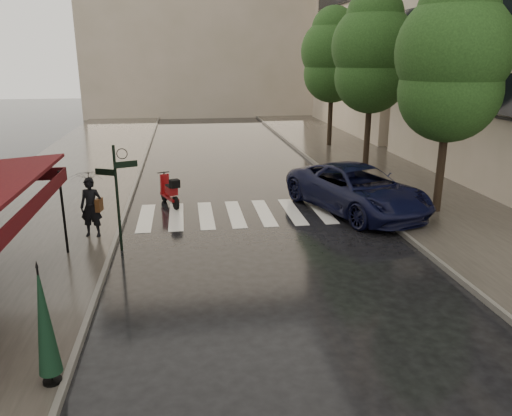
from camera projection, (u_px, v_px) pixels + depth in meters
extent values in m
plane|color=black|center=(159.00, 294.00, 11.90)|extent=(120.00, 120.00, 0.00)
cube|color=#38332D|center=(69.00, 180.00, 22.63)|extent=(6.00, 60.00, 0.12)
cube|color=#38332D|center=(379.00, 170.00, 24.65)|extent=(5.50, 60.00, 0.12)
cube|color=#595651|center=(138.00, 177.00, 23.04)|extent=(0.12, 60.00, 0.16)
cube|color=#595651|center=(325.00, 171.00, 24.26)|extent=(0.12, 60.00, 0.16)
cube|color=silver|center=(146.00, 218.00, 17.48)|extent=(0.50, 3.20, 0.01)
cube|color=silver|center=(176.00, 216.00, 17.63)|extent=(0.50, 3.20, 0.01)
cube|color=silver|center=(206.00, 215.00, 17.77)|extent=(0.50, 3.20, 0.01)
cube|color=silver|center=(235.00, 214.00, 17.92)|extent=(0.50, 3.20, 0.01)
cube|color=silver|center=(264.00, 213.00, 18.06)|extent=(0.50, 3.20, 0.01)
cube|color=silver|center=(292.00, 211.00, 18.20)|extent=(0.50, 3.20, 0.01)
cube|color=silver|center=(320.00, 210.00, 18.35)|extent=(0.50, 3.20, 0.01)
cube|color=silver|center=(348.00, 209.00, 18.49)|extent=(0.50, 3.20, 0.01)
cube|color=#3F0912|center=(29.00, 211.00, 10.40)|extent=(0.04, 7.00, 0.35)
cylinder|color=black|center=(63.00, 213.00, 13.76)|extent=(0.07, 0.07, 2.35)
cylinder|color=black|center=(118.00, 199.00, 14.12)|extent=(0.08, 0.08, 3.10)
cube|color=black|center=(126.00, 164.00, 13.87)|extent=(0.62, 0.26, 0.18)
cube|color=black|center=(105.00, 172.00, 13.85)|extent=(0.56, 0.29, 0.18)
cube|color=tan|center=(398.00, 1.00, 36.08)|extent=(8.00, 16.00, 18.50)
cube|color=tan|center=(203.00, 4.00, 45.36)|extent=(22.00, 6.00, 20.00)
cylinder|color=black|center=(442.00, 152.00, 17.29)|extent=(0.28, 0.28, 4.26)
sphere|color=black|center=(449.00, 91.00, 16.70)|extent=(3.40, 3.40, 3.40)
sphere|color=black|center=(454.00, 51.00, 16.32)|extent=(3.80, 3.80, 3.80)
sphere|color=black|center=(458.00, 11.00, 15.96)|extent=(2.60, 2.60, 2.60)
cylinder|color=black|center=(368.00, 123.00, 23.87)|extent=(0.28, 0.28, 4.48)
sphere|color=black|center=(371.00, 77.00, 23.24)|extent=(3.40, 3.40, 3.40)
sphere|color=black|center=(373.00, 46.00, 22.85)|extent=(3.80, 3.80, 3.80)
sphere|color=black|center=(375.00, 16.00, 22.47)|extent=(2.60, 2.60, 2.60)
cylinder|color=black|center=(330.00, 109.00, 30.54)|extent=(0.28, 0.28, 4.37)
sphere|color=black|center=(332.00, 74.00, 29.93)|extent=(3.40, 3.40, 3.40)
sphere|color=black|center=(333.00, 51.00, 29.54)|extent=(3.80, 3.80, 3.80)
sphere|color=black|center=(334.00, 28.00, 29.18)|extent=(2.60, 2.60, 2.60)
imported|color=black|center=(91.00, 207.00, 15.13)|extent=(0.74, 0.56, 1.84)
imported|color=black|center=(88.00, 171.00, 14.81)|extent=(1.28, 1.29, 1.00)
cube|color=#4D2C14|center=(99.00, 205.00, 15.10)|extent=(0.21, 0.36, 0.39)
cylinder|color=black|center=(176.00, 203.00, 18.37)|extent=(0.27, 0.50, 0.50)
cylinder|color=black|center=(164.00, 195.00, 19.45)|extent=(0.27, 0.50, 0.50)
cube|color=maroon|center=(169.00, 197.00, 18.90)|extent=(0.75, 1.36, 0.10)
cube|color=maroon|center=(171.00, 190.00, 18.60)|extent=(0.49, 0.64, 0.29)
cube|color=maroon|center=(165.00, 184.00, 19.18)|extent=(0.35, 0.23, 0.78)
cylinder|color=black|center=(163.00, 172.00, 19.14)|extent=(0.46, 0.21, 0.04)
cube|color=black|center=(175.00, 184.00, 18.18)|extent=(0.42, 0.41, 0.29)
imported|color=black|center=(357.00, 189.00, 18.01)|extent=(4.61, 6.59, 1.67)
cylinder|color=black|center=(53.00, 381.00, 8.48)|extent=(0.32, 0.32, 0.05)
cylinder|color=black|center=(45.00, 326.00, 8.17)|extent=(0.04, 0.04, 2.07)
cone|color=black|center=(44.00, 320.00, 8.14)|extent=(0.39, 0.39, 1.97)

